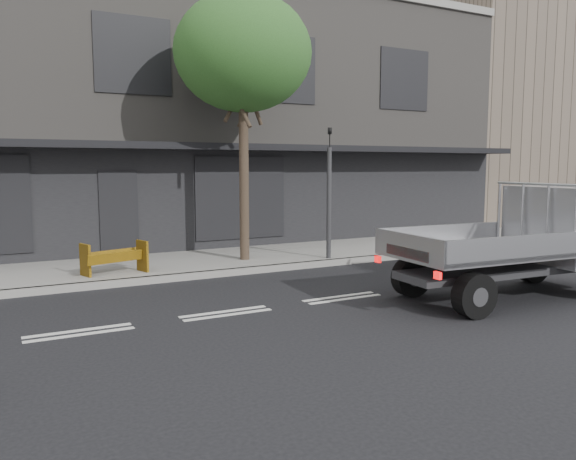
{
  "coord_description": "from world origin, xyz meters",
  "views": [
    {
      "loc": [
        -3.51,
        -8.85,
        2.55
      ],
      "look_at": [
        1.49,
        0.5,
        1.32
      ],
      "focal_mm": 35.0,
      "sensor_mm": 36.0,
      "label": 1
    }
  ],
  "objects_px": {
    "traffic_light_pole": "(329,200)",
    "flatbed_ute": "(552,230)",
    "construction_barrier": "(116,259)",
    "street_tree": "(243,54)"
  },
  "relations": [
    {
      "from": "traffic_light_pole",
      "to": "flatbed_ute",
      "type": "height_order",
      "value": "traffic_light_pole"
    },
    {
      "from": "flatbed_ute",
      "to": "construction_barrier",
      "type": "relative_size",
      "value": 3.71
    },
    {
      "from": "traffic_light_pole",
      "to": "flatbed_ute",
      "type": "bearing_deg",
      "value": -66.22
    },
    {
      "from": "street_tree",
      "to": "traffic_light_pole",
      "type": "relative_size",
      "value": 1.93
    },
    {
      "from": "street_tree",
      "to": "construction_barrier",
      "type": "bearing_deg",
      "value": -169.62
    },
    {
      "from": "street_tree",
      "to": "traffic_light_pole",
      "type": "bearing_deg",
      "value": -23.03
    },
    {
      "from": "street_tree",
      "to": "construction_barrier",
      "type": "height_order",
      "value": "street_tree"
    },
    {
      "from": "flatbed_ute",
      "to": "street_tree",
      "type": "bearing_deg",
      "value": 129.58
    },
    {
      "from": "traffic_light_pole",
      "to": "construction_barrier",
      "type": "height_order",
      "value": "traffic_light_pole"
    },
    {
      "from": "construction_barrier",
      "to": "street_tree",
      "type": "bearing_deg",
      "value": 10.38
    }
  ]
}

